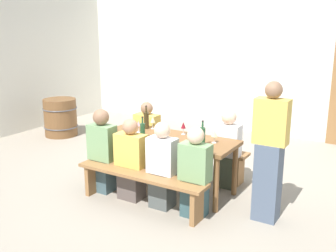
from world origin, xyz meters
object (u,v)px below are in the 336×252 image
wine_glass_2 (183,126)px  seated_guest_near_1 (131,162)px  wine_barrel (60,117)px  wine_glass_3 (153,120)px  standing_host (269,155)px  bench_near (140,181)px  seated_guest_near_2 (162,167)px  seated_guest_far_1 (228,150)px  seated_guest_far_0 (147,138)px  wine_glass_0 (214,134)px  wine_bottle_2 (202,136)px  wine_bottle_0 (146,120)px  seated_guest_near_0 (102,152)px  tasting_table (168,143)px  wine_glass_1 (139,124)px  seated_guest_near_3 (195,174)px  bench_far (191,152)px  wine_bottle_1 (143,131)px

wine_glass_2 → seated_guest_near_1: (-0.37, -0.72, -0.37)m
wine_glass_2 → wine_barrel: size_ratio=0.23×
seated_guest_near_1 → wine_barrel: seated_guest_near_1 is taller
wine_glass_3 → standing_host: size_ratio=0.11×
bench_near → seated_guest_near_2: size_ratio=1.62×
wine_barrel → seated_guest_far_1: bearing=-9.7°
seated_guest_near_2 → seated_guest_far_0: bearing=42.1°
wine_glass_0 → standing_host: bearing=-15.4°
wine_bottle_2 → seated_guest_far_1: size_ratio=0.30×
wine_bottle_0 → seated_guest_near_0: (-0.23, -0.71, -0.33)m
tasting_table → seated_guest_far_1: (0.66, 0.51, -0.13)m
wine_glass_1 → seated_guest_near_3: bearing=-22.9°
seated_guest_near_1 → seated_guest_near_3: 0.93m
bench_far → seated_guest_far_1: bearing=-12.9°
tasting_table → wine_bottle_0: size_ratio=5.51×
wine_glass_3 → seated_guest_far_1: 1.15m
bench_far → seated_guest_far_0: seated_guest_far_0 is taller
wine_barrel → wine_glass_1: bearing=-23.1°
seated_guest_near_0 → wine_barrel: size_ratio=1.51×
bench_near → wine_bottle_2: size_ratio=5.39×
wine_glass_3 → wine_barrel: (-2.88, 0.93, -0.50)m
wine_bottle_0 → standing_host: (1.92, -0.35, -0.09)m
seated_guest_far_0 → tasting_table: bearing=53.7°
wine_glass_0 → tasting_table: bearing=-174.0°
wine_glass_0 → seated_guest_near_2: size_ratio=0.15×
wine_glass_2 → seated_guest_far_1: (0.54, 0.29, -0.34)m
seated_guest_near_1 → seated_guest_far_1: 1.36m
wine_glass_2 → wine_glass_3: size_ratio=0.95×
tasting_table → seated_guest_near_2: 0.57m
wine_bottle_2 → seated_guest_near_0: seated_guest_near_0 is taller
seated_guest_near_1 → wine_barrel: (-3.04, 1.69, -0.12)m
wine_glass_1 → seated_guest_near_2: 0.91m
wine_bottle_2 → seated_guest_near_0: 1.39m
bench_near → wine_bottle_0: wine_bottle_0 is taller
wine_bottle_1 → standing_host: standing_host is taller
bench_far → wine_glass_1: size_ratio=10.61×
seated_guest_near_0 → seated_guest_far_1: seated_guest_near_0 is taller
wine_glass_0 → seated_guest_near_3: 0.67m
wine_bottle_2 → wine_bottle_0: bearing=162.0°
bench_near → standing_host: bearing=19.6°
bench_near → wine_barrel: wine_barrel is taller
bench_far → tasting_table: bearing=-90.0°
wine_bottle_0 → seated_guest_near_2: seated_guest_near_2 is taller
seated_guest_near_3 → seated_guest_far_0: (-1.37, 1.01, -0.02)m
bench_far → seated_guest_far_0: bearing=-167.7°
wine_bottle_1 → wine_glass_0: bearing=19.7°
bench_far → wine_bottle_2: wine_bottle_2 is taller
wine_glass_2 → seated_guest_far_0: bearing=159.9°
bench_near → seated_guest_far_0: bearing=120.6°
seated_guest_near_2 → seated_guest_near_3: bearing=-90.0°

